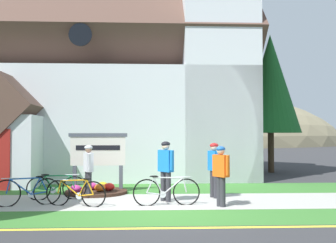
{
  "coord_description": "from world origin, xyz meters",
  "views": [
    {
      "loc": [
        -0.26,
        -9.68,
        1.91
      ],
      "look_at": [
        0.4,
        4.42,
        2.37
      ],
      "focal_mm": 42.8,
      "sensor_mm": 36.0,
      "label": 1
    }
  ],
  "objects_px": {
    "cyclist_in_red_jersey": "(221,172)",
    "bicycle_white": "(76,193)",
    "roadside_conifer": "(270,84)",
    "cyclist_in_blue_jersey": "(214,166)",
    "bicycle_silver": "(56,187)",
    "cyclist_in_yellow_jersey": "(88,167)",
    "cyclist_in_white_jersey": "(166,166)",
    "bicycle_orange": "(27,191)",
    "church_sign": "(98,152)",
    "bicycle_red": "(166,191)"
  },
  "relations": [
    {
      "from": "cyclist_in_red_jersey",
      "to": "bicycle_white",
      "type": "bearing_deg",
      "value": 176.46
    },
    {
      "from": "bicycle_white",
      "to": "roadside_conifer",
      "type": "bearing_deg",
      "value": 48.53
    },
    {
      "from": "cyclist_in_blue_jersey",
      "to": "bicycle_silver",
      "type": "bearing_deg",
      "value": -178.62
    },
    {
      "from": "cyclist_in_blue_jersey",
      "to": "roadside_conifer",
      "type": "height_order",
      "value": "roadside_conifer"
    },
    {
      "from": "bicycle_silver",
      "to": "cyclist_in_yellow_jersey",
      "type": "relative_size",
      "value": 1.08
    },
    {
      "from": "cyclist_in_blue_jersey",
      "to": "cyclist_in_yellow_jersey",
      "type": "distance_m",
      "value": 3.81
    },
    {
      "from": "cyclist_in_red_jersey",
      "to": "cyclist_in_white_jersey",
      "type": "bearing_deg",
      "value": 147.96
    },
    {
      "from": "bicycle_orange",
      "to": "cyclist_in_yellow_jersey",
      "type": "relative_size",
      "value": 1.07
    },
    {
      "from": "cyclist_in_blue_jersey",
      "to": "roadside_conifer",
      "type": "xyz_separation_m",
      "value": [
        4.18,
        7.93,
        3.52
      ]
    },
    {
      "from": "cyclist_in_red_jersey",
      "to": "bicycle_orange",
      "type": "bearing_deg",
      "value": 175.54
    },
    {
      "from": "bicycle_white",
      "to": "cyclist_in_red_jersey",
      "type": "distance_m",
      "value": 3.9
    },
    {
      "from": "bicycle_white",
      "to": "cyclist_in_yellow_jersey",
      "type": "relative_size",
      "value": 1.05
    },
    {
      "from": "cyclist_in_white_jersey",
      "to": "bicycle_orange",
      "type": "bearing_deg",
      "value": -172.52
    },
    {
      "from": "cyclist_in_white_jersey",
      "to": "cyclist_in_red_jersey",
      "type": "bearing_deg",
      "value": -32.04
    },
    {
      "from": "bicycle_white",
      "to": "cyclist_in_blue_jersey",
      "type": "bearing_deg",
      "value": 17.43
    },
    {
      "from": "church_sign",
      "to": "cyclist_in_blue_jersey",
      "type": "relative_size",
      "value": 1.18
    },
    {
      "from": "cyclist_in_white_jersey",
      "to": "cyclist_in_blue_jersey",
      "type": "height_order",
      "value": "cyclist_in_white_jersey"
    },
    {
      "from": "church_sign",
      "to": "bicycle_orange",
      "type": "relative_size",
      "value": 1.15
    },
    {
      "from": "bicycle_red",
      "to": "cyclist_in_blue_jersey",
      "type": "xyz_separation_m",
      "value": [
        1.5,
        1.22,
        0.58
      ]
    },
    {
      "from": "bicycle_white",
      "to": "bicycle_silver",
      "type": "relative_size",
      "value": 0.98
    },
    {
      "from": "church_sign",
      "to": "cyclist_in_white_jersey",
      "type": "bearing_deg",
      "value": -43.1
    },
    {
      "from": "bicycle_white",
      "to": "bicycle_silver",
      "type": "distance_m",
      "value": 1.35
    },
    {
      "from": "church_sign",
      "to": "cyclist_in_blue_jersey",
      "type": "bearing_deg",
      "value": -21.83
    },
    {
      "from": "bicycle_silver",
      "to": "cyclist_in_white_jersey",
      "type": "distance_m",
      "value": 3.28
    },
    {
      "from": "cyclist_in_red_jersey",
      "to": "cyclist_in_white_jersey",
      "type": "xyz_separation_m",
      "value": [
        -1.43,
        0.89,
        0.08
      ]
    },
    {
      "from": "roadside_conifer",
      "to": "cyclist_in_blue_jersey",
      "type": "bearing_deg",
      "value": -117.82
    },
    {
      "from": "bicycle_red",
      "to": "bicycle_white",
      "type": "bearing_deg",
      "value": -179.86
    },
    {
      "from": "bicycle_orange",
      "to": "cyclist_in_blue_jersey",
      "type": "bearing_deg",
      "value": 11.49
    },
    {
      "from": "church_sign",
      "to": "roadside_conifer",
      "type": "bearing_deg",
      "value": 39.45
    },
    {
      "from": "bicycle_white",
      "to": "roadside_conifer",
      "type": "height_order",
      "value": "roadside_conifer"
    },
    {
      "from": "cyclist_in_blue_jersey",
      "to": "cyclist_in_yellow_jersey",
      "type": "bearing_deg",
      "value": 175.87
    },
    {
      "from": "cyclist_in_red_jersey",
      "to": "bicycle_red",
      "type": "bearing_deg",
      "value": 170.37
    },
    {
      "from": "bicycle_red",
      "to": "cyclist_in_red_jersey",
      "type": "height_order",
      "value": "cyclist_in_red_jersey"
    },
    {
      "from": "bicycle_orange",
      "to": "cyclist_in_white_jersey",
      "type": "xyz_separation_m",
      "value": [
        3.74,
        0.49,
        0.63
      ]
    },
    {
      "from": "bicycle_orange",
      "to": "cyclist_in_yellow_jersey",
      "type": "distance_m",
      "value": 2.02
    },
    {
      "from": "bicycle_white",
      "to": "cyclist_in_red_jersey",
      "type": "xyz_separation_m",
      "value": [
        3.85,
        -0.24,
        0.56
      ]
    },
    {
      "from": "cyclist_in_blue_jersey",
      "to": "cyclist_in_yellow_jersey",
      "type": "relative_size",
      "value": 1.04
    },
    {
      "from": "bicycle_red",
      "to": "cyclist_in_white_jersey",
      "type": "height_order",
      "value": "cyclist_in_white_jersey"
    },
    {
      "from": "bicycle_red",
      "to": "bicycle_orange",
      "type": "relative_size",
      "value": 1.06
    },
    {
      "from": "bicycle_red",
      "to": "bicycle_orange",
      "type": "distance_m",
      "value": 3.73
    },
    {
      "from": "roadside_conifer",
      "to": "bicycle_orange",
      "type": "bearing_deg",
      "value": -136.3
    },
    {
      "from": "bicycle_silver",
      "to": "church_sign",
      "type": "bearing_deg",
      "value": 57.5
    },
    {
      "from": "bicycle_silver",
      "to": "cyclist_in_red_jersey",
      "type": "height_order",
      "value": "cyclist_in_red_jersey"
    },
    {
      "from": "church_sign",
      "to": "bicycle_white",
      "type": "xyz_separation_m",
      "value": [
        -0.24,
        -2.7,
        -0.95
      ]
    },
    {
      "from": "bicycle_red",
      "to": "roadside_conifer",
      "type": "height_order",
      "value": "roadside_conifer"
    },
    {
      "from": "church_sign",
      "to": "bicycle_red",
      "type": "bearing_deg",
      "value": -51.1
    },
    {
      "from": "roadside_conifer",
      "to": "bicycle_silver",
      "type": "bearing_deg",
      "value": -137.77
    },
    {
      "from": "church_sign",
      "to": "bicycle_red",
      "type": "distance_m",
      "value": 3.58
    },
    {
      "from": "bicycle_silver",
      "to": "cyclist_in_blue_jersey",
      "type": "xyz_separation_m",
      "value": [
        4.67,
        0.11,
        0.6
      ]
    },
    {
      "from": "cyclist_in_blue_jersey",
      "to": "church_sign",
      "type": "bearing_deg",
      "value": 158.17
    }
  ]
}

